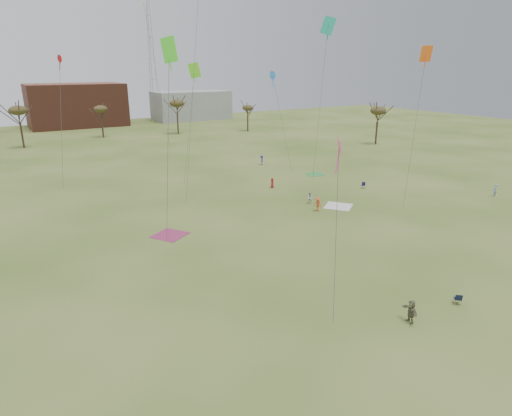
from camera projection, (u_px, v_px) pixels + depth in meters
ground at (353, 338)px, 28.14m from camera, size 260.00×260.00×0.00m
spectator_fore_c at (411, 311)px, 29.63m from camera, size 0.83×1.62×1.67m
flyer_mid_b at (318, 204)px, 52.51m from camera, size 1.03×1.28×1.73m
flyer_mid_c at (495, 190)px, 58.59m from camera, size 0.70×0.56×1.66m
spectator_mid_e at (310, 198)px, 55.31m from camera, size 0.94×0.97×1.57m
flyer_far_b at (272, 183)px, 62.76m from camera, size 0.80×0.83×1.43m
flyer_far_c at (262, 160)px, 77.47m from camera, size 1.11×1.22×1.65m
blanket_cream at (338, 206)px, 54.57m from camera, size 4.44×4.44×0.03m
blanket_plum at (170, 235)px, 45.24m from camera, size 4.27×4.27×0.03m
blanket_olive at (315, 174)px, 70.62m from camera, size 3.60×3.60×0.03m
camp_chair_center at (457, 301)px, 32.09m from camera, size 0.74×0.74×0.87m
camp_chair_right at (363, 186)px, 62.61m from camera, size 0.71×0.69×0.87m
kites_aloft at (192, 31)px, 53.86m from camera, size 50.31×67.80×27.77m
tree_line at (73, 116)px, 88.72m from camera, size 117.44×49.32×8.91m
building_brick at (77, 105)px, 126.11m from camera, size 26.00×16.00×12.00m
building_grey at (191, 105)px, 142.31m from camera, size 24.00×12.00×9.00m
radio_tower at (151, 58)px, 138.47m from camera, size 1.51×1.72×41.00m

